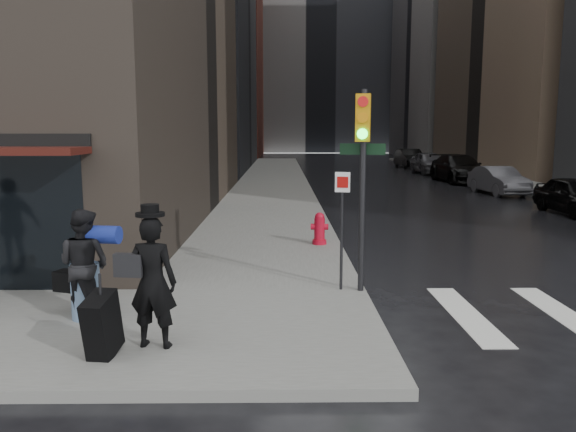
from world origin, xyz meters
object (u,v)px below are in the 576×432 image
Objects in this scene: man_jeans at (84,264)px; parked_car_4 at (429,163)px; parked_car_2 at (499,180)px; parked_car_1 at (576,196)px; traffic_light at (361,163)px; man_overcoat at (142,289)px; parked_car_3 at (459,168)px; fire_hydrant at (319,230)px; parked_car_5 at (410,158)px.

man_jeans reaches higher than parked_car_4.
parked_car_1 is at bearing -92.88° from parked_car_2.
parked_car_4 is at bearing 84.34° from parked_car_2.
man_jeans reaches higher than parked_car_1.
man_jeans is at bearing -140.22° from parked_car_1.
parked_car_1 is at bearing -91.42° from parked_car_4.
man_overcoat is at bearing -128.19° from traffic_light.
man_jeans is at bearing -120.85° from parked_car_3.
parked_car_1 is 0.86× the size of parked_car_4.
parked_car_3 is 6.60m from parked_car_4.
traffic_light reaches higher than parked_car_2.
fire_hydrant is 11.36m from parked_car_1.
man_jeans is 0.36× the size of parked_car_4.
parked_car_2 is 0.72× the size of parked_car_3.
man_overcoat is 4.36m from traffic_light.
fire_hydrant is at bearing -104.44° from man_overcoat.
parked_car_3 is (12.32, 26.07, -0.15)m from man_overcoat.
parked_car_2 is 0.85× the size of parked_car_5.
traffic_light is 0.63× the size of parked_car_3.
parked_car_1 is (9.64, 6.01, 0.17)m from fire_hydrant.
parked_car_3 is (13.49, 24.85, -0.19)m from man_jeans.
parked_car_4 is (-0.13, 19.79, 0.11)m from parked_car_1.
traffic_light is at bearing -108.65° from parked_car_4.
traffic_light is 0.88× the size of parked_car_1.
parked_car_1 is at bearing 31.94° from fire_hydrant.
parked_car_1 is (12.40, 12.88, -0.28)m from man_overcoat.
parked_car_1 is at bearing -91.85° from parked_car_5.
traffic_light is 0.88× the size of parked_car_2.
traffic_light is 25.24m from parked_car_3.
parked_car_4 is (0.13, 13.19, 0.13)m from parked_car_2.
man_overcoat reaches higher than parked_car_4.
parked_car_5 reaches higher than parked_car_2.
man_jeans is 17.89m from parked_car_1.
parked_car_3 reaches higher than parked_car_4.
parked_car_4 is at bearing -92.94° from parked_car_5.
man_overcoat reaches higher than parked_car_3.
parked_car_4 is at bearing 85.44° from traffic_light.
man_jeans is at bearing -131.21° from parked_car_2.
parked_car_2 is (-0.26, 6.60, -0.02)m from parked_car_1.
parked_car_2 reaches higher than fire_hydrant.
parked_car_4 is 6.60m from parked_car_5.
parked_car_4 is at bearing 88.05° from parked_car_3.
traffic_light is at bearing -105.99° from parked_car_5.
parked_car_3 is at bearing -107.86° from man_overcoat.
parked_car_1 is 13.19m from parked_car_3.
traffic_light is 0.76× the size of parked_car_4.
fire_hydrant is 0.17× the size of parked_car_4.
parked_car_5 is at bearing -100.09° from man_overcoat.
parked_car_1 is 26.38m from parked_car_5.
man_jeans is 6.89m from fire_hydrant.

